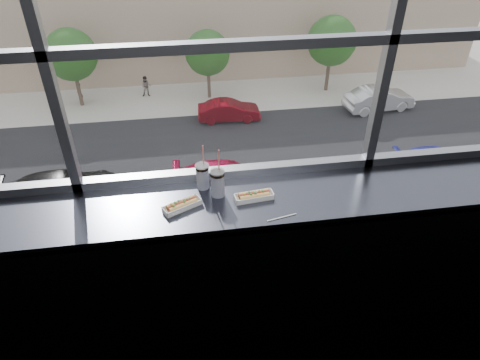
{
  "coord_description": "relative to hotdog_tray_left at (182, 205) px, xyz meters",
  "views": [
    {
      "loc": [
        -0.28,
        -0.91,
        2.78
      ],
      "look_at": [
        0.04,
        1.23,
        1.25
      ],
      "focal_mm": 32.0,
      "sensor_mm": 36.0,
      "label": 1
    }
  ],
  "objects": [
    {
      "name": "car_near_b",
      "position": [
        -6.24,
        16.31,
        -10.9
      ],
      "size": [
        3.82,
        7.31,
        2.33
      ],
      "primitive_type": "imported",
      "rotation": [
        0.0,
        0.0,
        1.7
      ],
      "color": "black",
      "rests_on": "street_asphalt"
    },
    {
      "name": "hotdog_tray_right",
      "position": [
        0.46,
        0.02,
        0.0
      ],
      "size": [
        0.26,
        0.11,
        0.06
      ],
      "rotation": [
        0.0,
        0.0,
        0.11
      ],
      "color": "white",
      "rests_on": "counter"
    },
    {
      "name": "car_near_e",
      "position": [
        14.03,
        16.31,
        -11.14
      ],
      "size": [
        2.42,
        5.61,
        1.85
      ],
      "primitive_type": "imported",
      "rotation": [
        0.0,
        0.0,
        1.55
      ],
      "color": "#2729B3",
      "rests_on": "street_asphalt"
    },
    {
      "name": "tree_center",
      "position": [
        2.24,
        28.31,
        -8.67
      ],
      "size": [
        3.26,
        3.26,
        5.1
      ],
      "color": "#47382B",
      "rests_on": "far_sidewalk"
    },
    {
      "name": "counter",
      "position": [
        0.33,
        0.03,
        -0.05
      ],
      "size": [
        6.0,
        0.55,
        0.06
      ],
      "primitive_type": "cube",
      "color": "#484A56",
      "rests_on": "ground"
    },
    {
      "name": "plaza_near",
      "position": [
        0.33,
        7.31,
        -12.1
      ],
      "size": [
        50.0,
        14.0,
        0.04
      ],
      "primitive_type": "cube",
      "color": "beige",
      "rests_on": "plaza_ground"
    },
    {
      "name": "pedestrian_b",
      "position": [
        -2.46,
        29.18,
        -11.14
      ],
      "size": [
        0.84,
        0.63,
        1.89
      ],
      "primitive_type": "imported",
      "color": "#66605B",
      "rests_on": "far_sidewalk"
    },
    {
      "name": "wall_back_lower",
      "position": [
        0.33,
        0.31,
        -0.57
      ],
      "size": [
        6.0,
        0.0,
        6.0
      ],
      "primitive_type": "plane",
      "rotation": [
        1.57,
        0.0,
        0.0
      ],
      "color": "black",
      "rests_on": "ground"
    },
    {
      "name": "street_asphalt",
      "position": [
        0.33,
        20.31,
        -12.09
      ],
      "size": [
        80.0,
        10.0,
        0.06
      ],
      "primitive_type": "cube",
      "color": "black",
      "rests_on": "plaza_ground"
    },
    {
      "name": "loose_straw",
      "position": [
        0.59,
        -0.19,
        -0.02
      ],
      "size": [
        0.19,
        0.05,
        0.01
      ],
      "primitive_type": "cylinder",
      "rotation": [
        0.0,
        1.57,
        0.21
      ],
      "color": "white",
      "rests_on": "counter"
    },
    {
      "name": "car_far_c",
      "position": [
        14.03,
        24.31,
        -10.96
      ],
      "size": [
        3.58,
        6.91,
        2.2
      ],
      "primitive_type": "imported",
      "rotation": [
        0.0,
        0.0,
        1.7
      ],
      "color": "silver",
      "rests_on": "street_asphalt"
    },
    {
      "name": "counter_fascia",
      "position": [
        0.33,
        -0.22,
        -0.57
      ],
      "size": [
        6.0,
        0.04,
        1.04
      ],
      "primitive_type": "cube",
      "color": "#484A56",
      "rests_on": "ground"
    },
    {
      "name": "soda_cup_right",
      "position": [
        0.23,
        0.1,
        0.08
      ],
      "size": [
        0.1,
        0.1,
        0.35
      ],
      "color": "white",
      "rests_on": "counter"
    },
    {
      "name": "far_building",
      "position": [
        0.33,
        38.31,
        -8.12
      ],
      "size": [
        50.0,
        14.0,
        8.0
      ],
      "primitive_type": "cube",
      "color": "tan",
      "rests_on": "plaza_ground"
    },
    {
      "name": "tree_right",
      "position": [
        11.49,
        28.31,
        -8.23
      ],
      "size": [
        3.67,
        3.67,
        5.74
      ],
      "color": "#47382B",
      "rests_on": "far_sidewalk"
    },
    {
      "name": "tree_left",
      "position": [
        -7.2,
        28.31,
        -8.32
      ],
      "size": [
        3.59,
        3.59,
        5.6
      ],
      "color": "#47382B",
      "rests_on": "far_sidewalk"
    },
    {
      "name": "car_far_b",
      "position": [
        3.24,
        24.31,
        -11.14
      ],
      "size": [
        2.56,
        5.67,
        1.86
      ],
      "primitive_type": "imported",
      "rotation": [
        0.0,
        0.0,
        1.53
      ],
      "color": "#7C000C",
      "rests_on": "street_asphalt"
    },
    {
      "name": "soda_cup_left",
      "position": [
        0.15,
        0.2,
        0.07
      ],
      "size": [
        0.09,
        0.09,
        0.34
      ],
      "color": "white",
      "rests_on": "counter"
    },
    {
      "name": "far_sidewalk",
      "position": [
        0.33,
        28.31,
        -12.1
      ],
      "size": [
        80.0,
        6.0,
        0.04
      ],
      "primitive_type": "cube",
      "color": "beige",
      "rests_on": "plaza_ground"
    },
    {
      "name": "wrapper",
      "position": [
        -0.07,
        -0.04,
        -0.01
      ],
      "size": [
        0.11,
        0.08,
        0.03
      ],
      "primitive_type": "ellipsoid",
      "color": "silver",
      "rests_on": "counter"
    },
    {
      "name": "pedestrian_a",
      "position": [
        -7.3,
        28.72,
        -11.17
      ],
      "size": [
        0.61,
        0.81,
        1.82
      ],
      "primitive_type": "imported",
      "rotation": [
        0.0,
        0.0,
        4.71
      ],
      "color": "#66605B",
      "rests_on": "far_sidewalk"
    },
    {
      "name": "plaza_ground",
      "position": [
        0.33,
        43.81,
        -12.12
      ],
      "size": [
        120.0,
        120.0,
        0.0
      ],
      "primitive_type": "plane",
      "color": "beige",
      "rests_on": "ground"
    },
    {
      "name": "hotdog_tray_left",
      "position": [
        0.0,
        0.0,
        0.0
      ],
      "size": [
        0.26,
        0.18,
        0.06
      ],
      "rotation": [
        0.0,
        0.0,
        0.46
      ],
      "color": "white",
      "rests_on": "counter"
    },
    {
      "name": "car_near_c",
      "position": [
        2.02,
        16.31,
        -11.02
      ],
      "size": [
        2.73,
        6.33,
        2.09
      ],
      "primitive_type": "imported",
      "rotation": [
        0.0,
        0.0,
        1.55
      ],
      "color": "#AF002E",
      "rests_on": "street_asphalt"
    }
  ]
}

